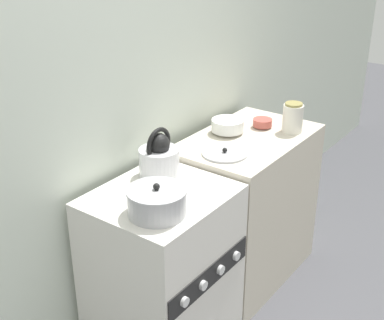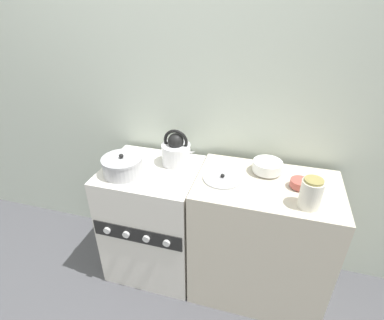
{
  "view_description": "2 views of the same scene",
  "coord_description": "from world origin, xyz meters",
  "px_view_note": "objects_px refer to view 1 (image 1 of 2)",
  "views": [
    {
      "loc": [
        -1.56,
        -1.05,
        1.95
      ],
      "look_at": [
        0.25,
        0.28,
        0.9
      ],
      "focal_mm": 50.0,
      "sensor_mm": 36.0,
      "label": 1
    },
    {
      "loc": [
        0.69,
        -1.21,
        1.83
      ],
      "look_at": [
        0.27,
        0.27,
        0.95
      ],
      "focal_mm": 28.0,
      "sensor_mm": 36.0,
      "label": 2
    }
  ],
  "objects_px": {
    "stove": "(163,273)",
    "storage_jar": "(293,118)",
    "small_ceramic_bowl": "(262,123)",
    "loose_pot_lid": "(225,153)",
    "cooking_pot": "(157,202)",
    "enamel_bowl": "(228,125)",
    "kettle": "(159,158)"
  },
  "relations": [
    {
      "from": "kettle",
      "to": "enamel_bowl",
      "type": "height_order",
      "value": "kettle"
    },
    {
      "from": "enamel_bowl",
      "to": "loose_pot_lid",
      "type": "bearing_deg",
      "value": -149.85
    },
    {
      "from": "cooking_pot",
      "to": "small_ceramic_bowl",
      "type": "bearing_deg",
      "value": 5.45
    },
    {
      "from": "kettle",
      "to": "small_ceramic_bowl",
      "type": "bearing_deg",
      "value": -8.54
    },
    {
      "from": "small_ceramic_bowl",
      "to": "loose_pot_lid",
      "type": "relative_size",
      "value": 0.47
    },
    {
      "from": "cooking_pot",
      "to": "enamel_bowl",
      "type": "xyz_separation_m",
      "value": [
        0.85,
        0.21,
        0.01
      ]
    },
    {
      "from": "cooking_pot",
      "to": "small_ceramic_bowl",
      "type": "xyz_separation_m",
      "value": [
        1.03,
        0.1,
        -0.0
      ]
    },
    {
      "from": "storage_jar",
      "to": "kettle",
      "type": "bearing_deg",
      "value": 161.07
    },
    {
      "from": "enamel_bowl",
      "to": "kettle",
      "type": "bearing_deg",
      "value": 179.75
    },
    {
      "from": "enamel_bowl",
      "to": "loose_pot_lid",
      "type": "distance_m",
      "value": 0.28
    },
    {
      "from": "stove",
      "to": "storage_jar",
      "type": "relative_size",
      "value": 5.15
    },
    {
      "from": "cooking_pot",
      "to": "small_ceramic_bowl",
      "type": "distance_m",
      "value": 1.04
    },
    {
      "from": "kettle",
      "to": "cooking_pot",
      "type": "relative_size",
      "value": 0.97
    },
    {
      "from": "enamel_bowl",
      "to": "storage_jar",
      "type": "xyz_separation_m",
      "value": [
        0.22,
        -0.27,
        0.04
      ]
    },
    {
      "from": "cooking_pot",
      "to": "loose_pot_lid",
      "type": "xyz_separation_m",
      "value": [
        0.6,
        0.07,
        -0.02
      ]
    },
    {
      "from": "cooking_pot",
      "to": "enamel_bowl",
      "type": "bearing_deg",
      "value": 13.89
    },
    {
      "from": "enamel_bowl",
      "to": "cooking_pot",
      "type": "bearing_deg",
      "value": -166.11
    },
    {
      "from": "stove",
      "to": "cooking_pot",
      "type": "relative_size",
      "value": 3.43
    },
    {
      "from": "storage_jar",
      "to": "small_ceramic_bowl",
      "type": "bearing_deg",
      "value": 104.14
    },
    {
      "from": "stove",
      "to": "storage_jar",
      "type": "height_order",
      "value": "storage_jar"
    },
    {
      "from": "small_ceramic_bowl",
      "to": "stove",
      "type": "bearing_deg",
      "value": -179.75
    },
    {
      "from": "cooking_pot",
      "to": "storage_jar",
      "type": "relative_size",
      "value": 1.5
    },
    {
      "from": "kettle",
      "to": "storage_jar",
      "type": "xyz_separation_m",
      "value": [
        0.8,
        -0.27,
        0.02
      ]
    },
    {
      "from": "loose_pot_lid",
      "to": "cooking_pot",
      "type": "bearing_deg",
      "value": -173.55
    },
    {
      "from": "cooking_pot",
      "to": "enamel_bowl",
      "type": "height_order",
      "value": "cooking_pot"
    },
    {
      "from": "small_ceramic_bowl",
      "to": "loose_pot_lid",
      "type": "height_order",
      "value": "small_ceramic_bowl"
    },
    {
      "from": "stove",
      "to": "small_ceramic_bowl",
      "type": "bearing_deg",
      "value": 0.25
    },
    {
      "from": "stove",
      "to": "kettle",
      "type": "distance_m",
      "value": 0.54
    },
    {
      "from": "kettle",
      "to": "cooking_pot",
      "type": "bearing_deg",
      "value": -142.36
    },
    {
      "from": "stove",
      "to": "storage_jar",
      "type": "xyz_separation_m",
      "value": [
        0.94,
        -0.16,
        0.53
      ]
    },
    {
      "from": "enamel_bowl",
      "to": "small_ceramic_bowl",
      "type": "height_order",
      "value": "enamel_bowl"
    },
    {
      "from": "enamel_bowl",
      "to": "small_ceramic_bowl",
      "type": "bearing_deg",
      "value": -31.06
    }
  ]
}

